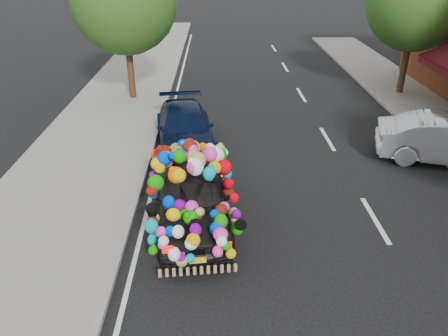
{
  "coord_description": "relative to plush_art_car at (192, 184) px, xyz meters",
  "views": [
    {
      "loc": [
        -0.26,
        -8.79,
        5.94
      ],
      "look_at": [
        -0.05,
        0.99,
        0.95
      ],
      "focal_mm": 35.0,
      "sensor_mm": 36.0,
      "label": 1
    }
  ],
  "objects": [
    {
      "name": "kerb",
      "position": [
        -1.53,
        -0.04,
        -0.98
      ],
      "size": [
        0.15,
        60.0,
        0.13
      ],
      "primitive_type": "cube",
      "color": "gray",
      "rests_on": "ground"
    },
    {
      "name": "lane_markings",
      "position": [
        4.42,
        -0.04,
        -1.04
      ],
      "size": [
        6.0,
        50.0,
        0.01
      ],
      "primitive_type": null,
      "color": "silver",
      "rests_on": "ground"
    },
    {
      "name": "tree_near_sidewalk",
      "position": [
        -2.98,
        9.46,
        2.98
      ],
      "size": [
        4.2,
        4.2,
        6.13
      ],
      "color": "#332114",
      "rests_on": "ground"
    },
    {
      "name": "plush_art_car",
      "position": [
        0.0,
        0.0,
        0.0
      ],
      "size": [
        2.4,
        4.47,
        2.05
      ],
      "rotation": [
        0.0,
        0.0,
        0.09
      ],
      "color": "black",
      "rests_on": "ground"
    },
    {
      "name": "tree_far_b",
      "position": [
        8.82,
        9.96,
        2.85
      ],
      "size": [
        4.0,
        4.0,
        5.9
      ],
      "color": "#332114",
      "rests_on": "ground"
    },
    {
      "name": "sidewalk",
      "position": [
        -3.48,
        -0.04,
        -0.98
      ],
      "size": [
        4.0,
        60.0,
        0.12
      ],
      "primitive_type": "cube",
      "color": "gray",
      "rests_on": "ground"
    },
    {
      "name": "ground",
      "position": [
        0.82,
        -0.04,
        -1.04
      ],
      "size": [
        100.0,
        100.0,
        0.0
      ],
      "primitive_type": "plane",
      "color": "black",
      "rests_on": "ground"
    },
    {
      "name": "navy_sedan",
      "position": [
        -0.43,
        4.46,
        -0.41
      ],
      "size": [
        2.35,
        4.58,
        1.27
      ],
      "primitive_type": "imported",
      "rotation": [
        0.0,
        0.0,
        0.13
      ],
      "color": "black",
      "rests_on": "ground"
    }
  ]
}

